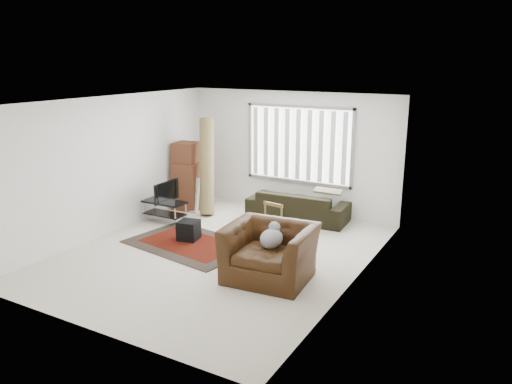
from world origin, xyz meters
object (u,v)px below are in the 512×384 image
(tv_stand, at_px, (165,207))
(sofa, at_px, (298,201))
(moving_boxes, at_px, (187,178))
(armchair, at_px, (270,249))
(side_chair, at_px, (267,224))

(tv_stand, xyz_separation_m, sofa, (2.39, 1.55, 0.07))
(moving_boxes, distance_m, armchair, 4.23)
(moving_boxes, height_order, armchair, moving_boxes)
(sofa, bearing_deg, side_chair, 93.33)
(moving_boxes, bearing_deg, armchair, -35.62)
(tv_stand, bearing_deg, side_chair, -5.38)
(tv_stand, distance_m, armchair, 3.53)
(moving_boxes, xyz_separation_m, sofa, (2.58, 0.47, -0.31))
(side_chair, relative_size, armchair, 0.57)
(tv_stand, height_order, sofa, sofa)
(sofa, xyz_separation_m, armchair, (0.85, -2.93, 0.09))
(moving_boxes, relative_size, side_chair, 1.88)
(moving_boxes, height_order, side_chair, moving_boxes)
(sofa, height_order, side_chair, sofa)
(side_chair, bearing_deg, sofa, 105.19)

